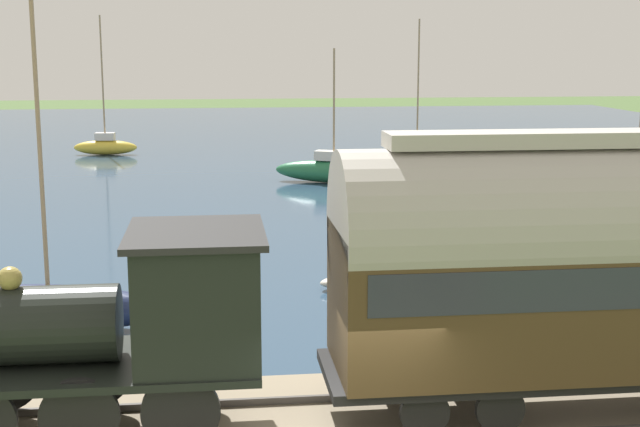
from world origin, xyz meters
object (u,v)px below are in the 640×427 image
(sailboat_gray, at_px, (637,182))
(rowboat_far_out, at_px, (624,288))
(sailboat_brown, at_px, (417,145))
(rowboat_off_pier, at_px, (356,280))
(sailboat_green, at_px, (334,170))
(sailboat_yellow, at_px, (105,145))
(steam_locomotive, at_px, (118,318))
(sailboat_navy, at_px, (49,305))
(passenger_coach, at_px, (615,259))

(sailboat_gray, relative_size, rowboat_far_out, 3.70)
(sailboat_brown, bearing_deg, rowboat_off_pier, -175.53)
(sailboat_gray, xyz_separation_m, sailboat_green, (4.72, 13.00, 0.12))
(sailboat_brown, bearing_deg, sailboat_green, 166.06)
(sailboat_yellow, height_order, sailboat_green, sailboat_yellow)
(steam_locomotive, height_order, sailboat_navy, sailboat_navy)
(sailboat_gray, height_order, sailboat_navy, sailboat_navy)
(rowboat_far_out, xyz_separation_m, rowboat_off_pier, (1.57, 6.97, 0.01))
(passenger_coach, bearing_deg, sailboat_yellow, 17.17)
(sailboat_green, height_order, rowboat_far_out, sailboat_green)
(sailboat_navy, distance_m, sailboat_green, 23.54)
(sailboat_gray, bearing_deg, sailboat_brown, 23.27)
(rowboat_far_out, bearing_deg, sailboat_navy, 116.39)
(passenger_coach, height_order, sailboat_navy, sailboat_navy)
(sailboat_yellow, distance_m, sailboat_green, 17.69)
(sailboat_yellow, bearing_deg, sailboat_green, -131.11)
(sailboat_brown, distance_m, sailboat_green, 10.75)
(passenger_coach, distance_m, sailboat_navy, 12.84)
(sailboat_gray, distance_m, rowboat_far_out, 17.54)
(sailboat_navy, relative_size, sailboat_brown, 1.18)
(sailboat_gray, xyz_separation_m, sailboat_brown, (13.56, 6.90, 0.27))
(sailboat_green, bearing_deg, steam_locomotive, -169.93)
(rowboat_far_out, bearing_deg, passenger_coach, 174.49)
(sailboat_brown, xyz_separation_m, rowboat_off_pier, (-27.62, 8.03, -0.57))
(sailboat_gray, distance_m, sailboat_brown, 15.21)
(sailboat_brown, bearing_deg, rowboat_far_out, -161.41)
(sailboat_brown, distance_m, rowboat_off_pier, 28.77)
(steam_locomotive, bearing_deg, passenger_coach, -90.00)
(sailboat_navy, bearing_deg, sailboat_brown, -15.61)
(passenger_coach, distance_m, sailboat_brown, 38.16)
(sailboat_yellow, relative_size, sailboat_green, 1.30)
(passenger_coach, bearing_deg, sailboat_navy, 54.29)
(sailboat_navy, distance_m, rowboat_off_pier, 8.13)
(sailboat_navy, distance_m, rowboat_far_out, 14.67)
(sailboat_gray, bearing_deg, sailboat_green, 66.37)
(passenger_coach, distance_m, sailboat_yellow, 43.65)
(passenger_coach, distance_m, sailboat_green, 28.96)
(passenger_coach, xyz_separation_m, sailboat_brown, (37.69, -5.47, -2.38))
(sailboat_yellow, xyz_separation_m, rowboat_off_pier, (-31.56, -10.30, -0.38))
(sailboat_navy, height_order, sailboat_green, sailboat_navy)
(sailboat_gray, relative_size, sailboat_yellow, 1.00)
(sailboat_navy, distance_m, sailboat_yellow, 34.39)
(sailboat_brown, height_order, sailboat_yellow, sailboat_yellow)
(sailboat_brown, bearing_deg, passenger_coach, -167.57)
(sailboat_brown, xyz_separation_m, sailboat_yellow, (3.95, 18.33, -0.19))
(steam_locomotive, relative_size, sailboat_green, 0.91)
(sailboat_brown, xyz_separation_m, rowboat_far_out, (-29.18, 1.07, -0.59))
(steam_locomotive, distance_m, sailboat_brown, 40.00)
(steam_locomotive, bearing_deg, sailboat_gray, -39.91)
(rowboat_off_pier, bearing_deg, rowboat_far_out, -115.76)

